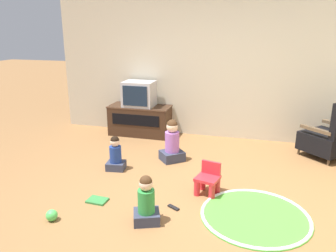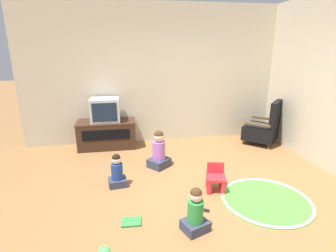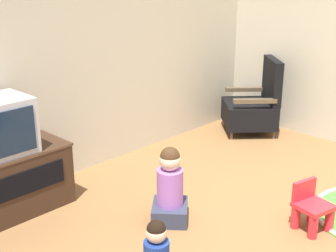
% 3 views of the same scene
% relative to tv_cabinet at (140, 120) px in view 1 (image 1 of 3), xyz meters
% --- Properties ---
extents(ground_plane, '(30.00, 30.00, 0.00)m').
position_rel_tv_cabinet_xyz_m(ground_plane, '(1.32, -2.25, -0.29)').
color(ground_plane, olive).
extents(wall_back, '(5.45, 0.12, 2.86)m').
position_rel_tv_cabinet_xyz_m(wall_back, '(1.04, 0.33, 1.14)').
color(wall_back, beige).
rests_on(wall_back, ground_plane).
extents(tv_cabinet, '(1.16, 0.51, 0.56)m').
position_rel_tv_cabinet_xyz_m(tv_cabinet, '(0.00, 0.00, 0.00)').
color(tv_cabinet, '#382316').
rests_on(tv_cabinet, ground_plane).
extents(television, '(0.56, 0.45, 0.46)m').
position_rel_tv_cabinet_xyz_m(television, '(0.00, -0.02, 0.50)').
color(television, '#B7B7BC').
rests_on(television, tv_cabinet).
extents(black_armchair, '(0.88, 0.88, 0.95)m').
position_rel_tv_cabinet_xyz_m(black_armchair, '(3.26, -0.33, 0.05)').
color(black_armchair, brown).
rests_on(black_armchair, ground_plane).
extents(yellow_kid_chair, '(0.32, 0.31, 0.39)m').
position_rel_tv_cabinet_xyz_m(yellow_kid_chair, '(1.62, -2.01, -0.12)').
color(yellow_kid_chair, red).
rests_on(yellow_kid_chair, ground_plane).
extents(play_mat, '(1.19, 1.19, 0.04)m').
position_rel_tv_cabinet_xyz_m(play_mat, '(2.20, -2.39, -0.28)').
color(play_mat, green).
rests_on(play_mat, ground_plane).
extents(child_watching_left, '(0.44, 0.44, 0.65)m').
position_rel_tv_cabinet_xyz_m(child_watching_left, '(0.92, -1.09, -0.01)').
color(child_watching_left, '#33384C').
rests_on(child_watching_left, ground_plane).
extents(child_watching_center, '(0.34, 0.32, 0.53)m').
position_rel_tv_cabinet_xyz_m(child_watching_center, '(1.09, -2.80, -0.06)').
color(child_watching_center, '#33384C').
rests_on(child_watching_center, ground_plane).
extents(child_watching_right, '(0.29, 0.26, 0.51)m').
position_rel_tv_cabinet_xyz_m(child_watching_right, '(0.22, -1.64, -0.08)').
color(child_watching_right, '#33384C').
rests_on(child_watching_right, ground_plane).
extents(toy_ball, '(0.12, 0.12, 0.12)m').
position_rel_tv_cabinet_xyz_m(toy_ball, '(0.11, -3.05, -0.23)').
color(toy_ball, '#4CCC59').
rests_on(toy_ball, ground_plane).
extents(book, '(0.24, 0.18, 0.02)m').
position_rel_tv_cabinet_xyz_m(book, '(0.39, -2.55, -0.28)').
color(book, '#337F3D').
rests_on(book, ground_plane).
extents(remote_control, '(0.15, 0.11, 0.02)m').
position_rel_tv_cabinet_xyz_m(remote_control, '(1.30, -2.46, -0.28)').
color(remote_control, black).
rests_on(remote_control, ground_plane).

